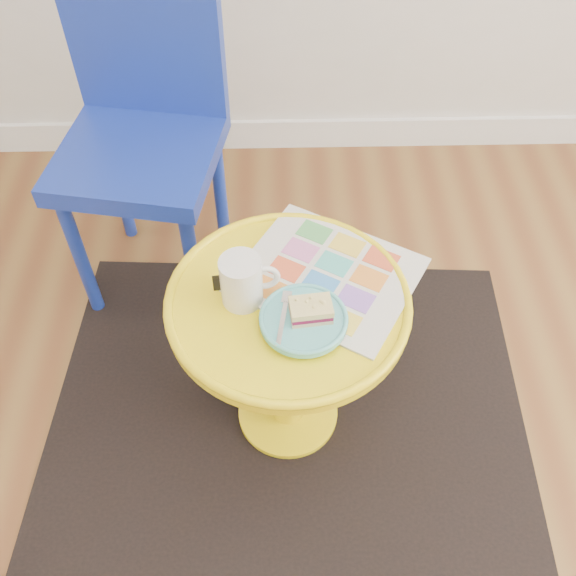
{
  "coord_description": "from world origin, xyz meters",
  "views": [
    {
      "loc": [
        -0.3,
        -0.08,
        1.6
      ],
      "look_at": [
        -0.28,
        0.79,
        0.55
      ],
      "focal_mm": 40.0,
      "sensor_mm": 36.0,
      "label": 1
    }
  ],
  "objects_px": {
    "mug": "(242,280)",
    "plate": "(304,320)",
    "side_table": "(288,338)",
    "chair": "(143,121)",
    "newspaper": "(327,275)"
  },
  "relations": [
    {
      "from": "side_table",
      "to": "chair",
      "type": "xyz_separation_m",
      "value": [
        -0.38,
        0.6,
        0.18
      ]
    },
    {
      "from": "mug",
      "to": "plate",
      "type": "relative_size",
      "value": 0.7
    },
    {
      "from": "chair",
      "to": "plate",
      "type": "height_order",
      "value": "chair"
    },
    {
      "from": "side_table",
      "to": "mug",
      "type": "height_order",
      "value": "mug"
    },
    {
      "from": "mug",
      "to": "plate",
      "type": "distance_m",
      "value": 0.15
    },
    {
      "from": "newspaper",
      "to": "plate",
      "type": "xyz_separation_m",
      "value": [
        -0.06,
        -0.14,
        0.02
      ]
    },
    {
      "from": "newspaper",
      "to": "mug",
      "type": "bearing_deg",
      "value": -130.68
    },
    {
      "from": "side_table",
      "to": "mug",
      "type": "distance_m",
      "value": 0.23
    },
    {
      "from": "side_table",
      "to": "newspaper",
      "type": "relative_size",
      "value": 1.44
    },
    {
      "from": "side_table",
      "to": "chair",
      "type": "bearing_deg",
      "value": 122.31
    },
    {
      "from": "mug",
      "to": "side_table",
      "type": "bearing_deg",
      "value": -8.08
    },
    {
      "from": "side_table",
      "to": "newspaper",
      "type": "distance_m",
      "value": 0.18
    },
    {
      "from": "mug",
      "to": "plate",
      "type": "xyz_separation_m",
      "value": [
        0.13,
        -0.08,
        -0.04
      ]
    },
    {
      "from": "newspaper",
      "to": "plate",
      "type": "bearing_deg",
      "value": -82.22
    },
    {
      "from": "plate",
      "to": "mug",
      "type": "bearing_deg",
      "value": 148.79
    }
  ]
}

